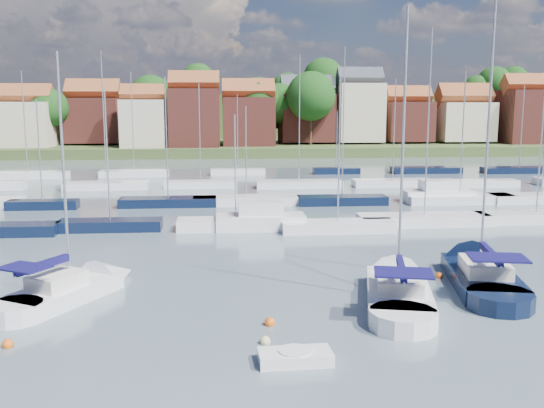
{
  "coord_description": "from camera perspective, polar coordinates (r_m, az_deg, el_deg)",
  "views": [
    {
      "loc": [
        -8.28,
        -26.99,
        9.86
      ],
      "look_at": [
        -4.89,
        14.0,
        3.02
      ],
      "focal_mm": 40.0,
      "sensor_mm": 36.0,
      "label": 1
    }
  ],
  "objects": [
    {
      "name": "buoy_e",
      "position": [
        36.27,
        15.43,
        -6.69
      ],
      "size": [
        0.43,
        0.43,
        0.43
      ],
      "primitive_type": "sphere",
      "color": "#D85914",
      "rests_on": "ground"
    },
    {
      "name": "sailboat_left",
      "position": [
        33.31,
        -17.79,
        -7.59
      ],
      "size": [
        7.09,
        9.77,
        13.38
      ],
      "rotation": [
        0.0,
        0.0,
        1.05
      ],
      "color": "silver",
      "rests_on": "ground"
    },
    {
      "name": "far_shore_town",
      "position": [
        160.09,
        -0.98,
        7.56
      ],
      "size": [
        212.46,
        90.0,
        22.27
      ],
      "color": "#45552A",
      "rests_on": "ground"
    },
    {
      "name": "tender",
      "position": [
        24.01,
        2.19,
        -14.21
      ],
      "size": [
        2.89,
        1.45,
        0.61
      ],
      "rotation": [
        0.0,
        0.0,
        0.05
      ],
      "color": "silver",
      "rests_on": "ground"
    },
    {
      "name": "buoy_b",
      "position": [
        25.83,
        -0.65,
        -13.01
      ],
      "size": [
        0.46,
        0.46,
        0.46
      ],
      "primitive_type": "sphere",
      "color": "beige",
      "rests_on": "ground"
    },
    {
      "name": "sailboat_navy",
      "position": [
        36.83,
        18.63,
        -6.03
      ],
      "size": [
        5.6,
        12.65,
        16.94
      ],
      "rotation": [
        0.0,
        0.0,
        1.37
      ],
      "color": "black",
      "rests_on": "ground"
    },
    {
      "name": "buoy_c",
      "position": [
        27.82,
        -0.2,
        -11.32
      ],
      "size": [
        0.51,
        0.51,
        0.51
      ],
      "primitive_type": "sphere",
      "color": "#D85914",
      "rests_on": "ground"
    },
    {
      "name": "buoy_d",
      "position": [
        27.22,
        11.28,
        -12.0
      ],
      "size": [
        0.54,
        0.54,
        0.54
      ],
      "primitive_type": "sphere",
      "color": "beige",
      "rests_on": "ground"
    },
    {
      "name": "marina_field",
      "position": [
        63.68,
        4.53,
        0.89
      ],
      "size": [
        79.62,
        41.41,
        15.93
      ],
      "color": "silver",
      "rests_on": "ground"
    },
    {
      "name": "ground",
      "position": [
        68.22,
        2.29,
        1.12
      ],
      "size": [
        260.0,
        260.0,
        0.0
      ],
      "primitive_type": "plane",
      "color": "#46565F",
      "rests_on": "ground"
    },
    {
      "name": "buoy_a",
      "position": [
        27.71,
        -23.59,
        -12.24
      ],
      "size": [
        0.48,
        0.48,
        0.48
      ],
      "primitive_type": "sphere",
      "color": "#D85914",
      "rests_on": "ground"
    },
    {
      "name": "sailboat_centre",
      "position": [
        32.65,
        11.66,
        -7.69
      ],
      "size": [
        5.61,
        11.95,
        15.71
      ],
      "rotation": [
        0.0,
        0.0,
        1.34
      ],
      "color": "silver",
      "rests_on": "ground"
    }
  ]
}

